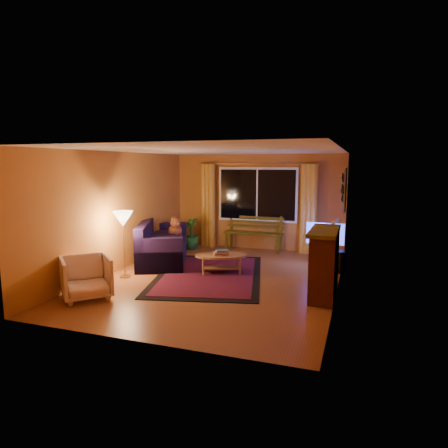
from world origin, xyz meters
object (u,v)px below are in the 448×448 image
(armchair, at_px, (86,275))
(tv_console, at_px, (329,257))
(bench, at_px, (253,242))
(sofa, at_px, (163,241))
(floor_lamp, at_px, (124,245))
(coffee_table, at_px, (221,264))

(armchair, xyz_separation_m, tv_console, (3.69, 3.42, -0.17))
(bench, xyz_separation_m, sofa, (-1.67, -1.81, 0.24))
(armchair, distance_m, tv_console, 5.04)
(sofa, bearing_deg, bench, 24.64)
(floor_lamp, xyz_separation_m, coffee_table, (1.72, 0.92, -0.46))
(bench, xyz_separation_m, armchair, (-1.68, -4.57, 0.16))
(tv_console, bearing_deg, floor_lamp, -172.41)
(bench, height_order, floor_lamp, floor_lamp)
(sofa, xyz_separation_m, armchair, (-0.00, -2.76, -0.08))
(coffee_table, bearing_deg, bench, 88.59)
(floor_lamp, height_order, coffee_table, floor_lamp)
(sofa, xyz_separation_m, floor_lamp, (-0.10, -1.46, 0.19))
(sofa, relative_size, armchair, 2.94)
(floor_lamp, relative_size, tv_console, 1.20)
(sofa, distance_m, coffee_table, 1.73)
(sofa, relative_size, floor_lamp, 1.77)
(sofa, xyz_separation_m, tv_console, (3.69, 0.66, -0.24))
(bench, bearing_deg, armchair, -106.90)
(floor_lamp, relative_size, coffee_table, 1.22)
(floor_lamp, bearing_deg, bench, 61.49)
(armchair, bearing_deg, tv_console, -3.32)
(sofa, bearing_deg, armchair, -112.74)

